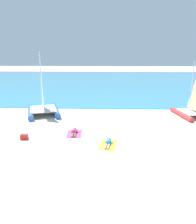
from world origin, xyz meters
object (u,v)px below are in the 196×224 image
Objects in this scene: sailboat_blue at (43,105)px; cooler_box at (24,137)px; sunbather_right at (108,142)px; towel_right at (108,145)px; sunbather_left at (74,132)px; towel_left at (74,134)px; sailboat_red at (192,108)px.

cooler_box is (0.33, -6.49, -0.71)m from sailboat_blue.
sunbather_right is 3.13× the size of cooler_box.
sunbather_right reaches higher than towel_right.
sailboat_blue is 9.64m from sunbather_right.
towel_right is at bearing -90.00° from sunbather_right.
sailboat_blue is at bearing 123.15° from sunbather_left.
sailboat_red is at bearing 25.44° from towel_left.
sailboat_blue reaches higher than sailboat_red.
sailboat_red is at bearing 23.93° from cooler_box.
sailboat_blue is (-14.38, 0.25, 0.12)m from sailboat_red.
sailboat_red reaches higher than towel_right.
sunbather_left is 3.29m from towel_right.
sunbather_right is at bearing -40.16° from sunbather_left.
sunbather_right is at bearing -66.76° from sailboat_blue.
sunbather_left is at bearing 20.08° from cooler_box.
towel_right is 3.80× the size of cooler_box.
sunbather_left is (3.76, -5.23, -0.76)m from sailboat_blue.
sailboat_blue is 9.69m from towel_right.
sailboat_blue is at bearing 168.64° from sailboat_red.
sailboat_blue reaches higher than sunbather_right.
sailboat_red reaches higher than towel_left.
towel_left is at bearing 151.57° from sunbather_right.
sailboat_blue is at bearing 125.41° from towel_left.
sailboat_blue is 3.16× the size of towel_right.
sailboat_red is 11.75m from sunbather_left.
sailboat_red is 0.86× the size of sailboat_blue.
sailboat_red is 11.78m from towel_left.
sailboat_blue is 6.49m from sunbather_left.
towel_right is (2.57, -2.05, -0.13)m from sunbather_left.
towel_right is at bearing -37.71° from towel_left.
cooler_box is (-3.44, -1.26, 0.05)m from sunbather_left.
towel_right is (2.57, -1.98, 0.00)m from towel_left.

